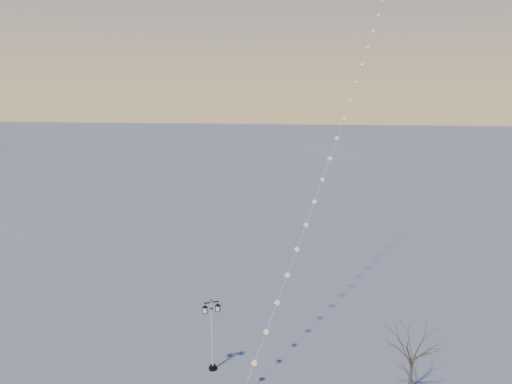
# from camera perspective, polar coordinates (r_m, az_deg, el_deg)

# --- Properties ---
(street_lamp) EXTENTS (1.10, 0.69, 4.55)m
(street_lamp) POSITION_cam_1_polar(r_m,az_deg,el_deg) (30.89, -5.01, -15.48)
(street_lamp) COLOR black
(street_lamp) RESTS_ON ground
(bare_tree) EXTENTS (2.28, 2.28, 3.79)m
(bare_tree) POSITION_cam_1_polar(r_m,az_deg,el_deg) (30.14, 17.37, -16.63)
(bare_tree) COLOR #4C4534
(bare_tree) RESTS_ON ground
(kite_train) EXTENTS (18.66, 46.54, 46.09)m
(kite_train) POSITION_cam_1_polar(r_m,az_deg,el_deg) (47.53, 13.25, 19.78)
(kite_train) COLOR black
(kite_train) RESTS_ON ground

